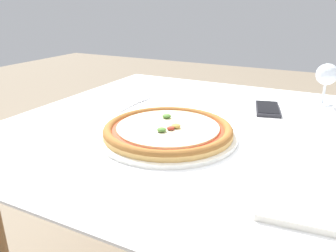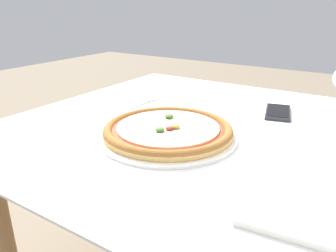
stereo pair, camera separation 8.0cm
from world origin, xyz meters
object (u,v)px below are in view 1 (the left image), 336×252
Objects in this scene: cell_phone at (268,109)px; fork at (135,103)px; dining_table at (212,160)px; pizza_plate at (168,131)px; wine_glass_far_left at (327,76)px.

fork is at bearing -162.38° from cell_phone.
fork is 0.42m from cell_phone.
fork is at bearing 164.53° from dining_table.
dining_table is 3.25× the size of pizza_plate.
fork is (-0.23, 0.21, -0.01)m from pizza_plate.
wine_glass_far_left reaches higher than dining_table.
dining_table is at bearing -115.64° from cell_phone.
pizza_plate is at bearing -123.91° from wine_glass_far_left.
pizza_plate is 2.02× the size of fork.
wine_glass_far_left is (0.55, 0.28, 0.09)m from fork.
wine_glass_far_left is 0.23m from cell_phone.
cell_phone is (0.40, 0.13, 0.00)m from fork.
fork is at bearing -153.16° from wine_glass_far_left.
wine_glass_far_left is at bearing 26.84° from fork.
cell_phone is (0.18, 0.33, -0.01)m from pizza_plate.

